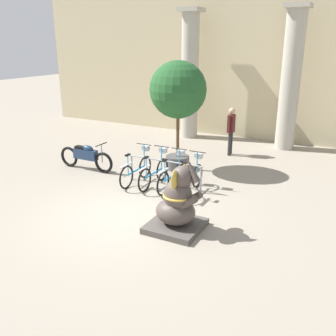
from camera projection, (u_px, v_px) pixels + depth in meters
The scene contains 13 objects.
ground_plane at pixel (134, 214), 8.95m from camera, with size 60.00×60.00×0.00m, color gray.
building_facade at pixel (245, 65), 15.20m from camera, with size 20.00×0.20×6.00m.
column_left at pixel (190, 74), 15.36m from camera, with size 0.89×0.89×5.16m.
column_right at pixel (291, 79), 13.60m from camera, with size 0.89×0.89×5.16m.
bike_rack at pixel (165, 167), 10.49m from camera, with size 2.30×0.05×0.77m.
bicycle_0 at pixel (137, 169), 10.80m from camera, with size 0.48×1.68×1.06m.
bicycle_1 at pixel (154, 172), 10.59m from camera, with size 0.48×1.68×1.06m.
bicycle_2 at pixel (172, 175), 10.34m from camera, with size 0.48×1.68×1.06m.
bicycle_3 at pixel (191, 179), 10.06m from camera, with size 0.48×1.68×1.06m.
elephant_statue at pixel (177, 205), 8.03m from camera, with size 1.14×1.14×1.74m.
motorcycle at pixel (86, 156), 11.88m from camera, with size 2.06×0.55×0.93m.
person_pedestrian at pixel (231, 127), 13.26m from camera, with size 0.23×0.47×1.71m.
potted_tree at pixel (178, 93), 11.35m from camera, with size 1.74×1.74×3.39m.
Camera 1 is at (4.48, -6.82, 3.92)m, focal length 40.00 mm.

